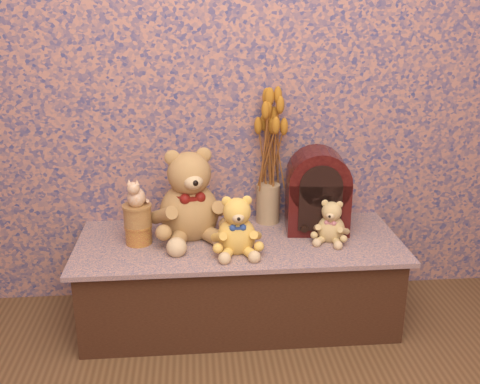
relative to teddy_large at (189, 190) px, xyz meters
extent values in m
cube|color=#394076|center=(0.21, 0.21, 0.70)|extent=(3.00, 0.10, 2.60)
cube|color=navy|center=(0.21, -0.07, -0.41)|extent=(1.40, 0.57, 0.39)
cylinder|color=tan|center=(0.37, 0.14, -0.12)|extent=(0.15, 0.15, 0.18)
cylinder|color=gold|center=(-0.22, -0.06, -0.17)|extent=(0.13, 0.13, 0.08)
cylinder|color=tan|center=(-0.22, -0.06, -0.09)|extent=(0.15, 0.15, 0.09)
camera|label=1|loc=(0.03, -2.25, 0.77)|focal=41.20mm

